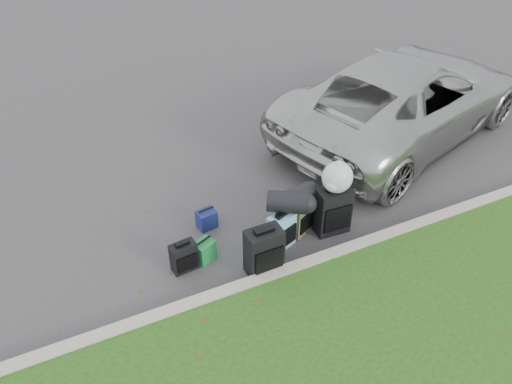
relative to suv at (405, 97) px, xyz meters
name	(u,v)px	position (x,y,z in m)	size (l,w,h in m)	color
ground	(268,227)	(-3.49, -1.39, -0.76)	(120.00, 120.00, 0.00)	#383535
curb	(301,267)	(-3.49, -2.39, -0.68)	(120.00, 0.18, 0.15)	#9E937F
suv	(405,97)	(0.00, 0.00, 0.00)	(2.52, 5.47, 1.52)	#B7B7B2
suitcase_small_black	(184,257)	(-4.88, -1.67, -0.54)	(0.35, 0.19, 0.43)	black
suitcase_large_black_left	(264,251)	(-3.93, -2.16, -0.41)	(0.48, 0.29, 0.69)	black
suitcase_olive	(299,217)	(-3.11, -1.66, -0.50)	(0.38, 0.24, 0.53)	#41422A
suitcase_teal	(281,231)	(-3.49, -1.82, -0.49)	(0.38, 0.23, 0.55)	#5996B3
suitcase_large_black_right	(333,210)	(-2.67, -1.84, -0.39)	(0.49, 0.30, 0.74)	black
tote_green	(204,251)	(-4.57, -1.62, -0.61)	(0.27, 0.21, 0.30)	#1B7933
tote_navy	(207,219)	(-4.30, -1.00, -0.62)	(0.27, 0.21, 0.29)	navy
duffel_left	(297,196)	(-3.17, -1.64, -0.10)	(0.27, 0.27, 0.50)	black
duffel_right	(287,202)	(-3.38, -1.75, -0.06)	(0.30, 0.30, 0.54)	black
trash_bag	(337,177)	(-2.67, -1.85, 0.20)	(0.44, 0.44, 0.44)	silver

